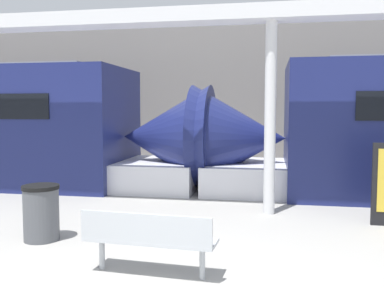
{
  "coord_description": "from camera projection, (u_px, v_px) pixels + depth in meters",
  "views": [
    {
      "loc": [
        1.17,
        -3.76,
        2.02
      ],
      "look_at": [
        -0.2,
        3.78,
        1.4
      ],
      "focal_mm": 40.0,
      "sensor_mm": 36.0,
      "label": 1
    }
  ],
  "objects": [
    {
      "name": "bench_near",
      "position": [
        148.0,
        237.0,
        5.15
      ],
      "size": [
        1.66,
        0.56,
        0.8
      ],
      "rotation": [
        0.0,
        0.0,
        -0.07
      ],
      "color": "#ADB2B7",
      "rests_on": "ground_plane"
    },
    {
      "name": "trash_bin",
      "position": [
        41.0,
        213.0,
        6.6
      ],
      "size": [
        0.56,
        0.56,
        0.86
      ],
      "color": "#4C4F54",
      "rests_on": "ground_plane"
    },
    {
      "name": "canopy_beam",
      "position": [
        272.0,
        13.0,
        7.99
      ],
      "size": [
        28.0,
        0.6,
        0.28
      ],
      "primitive_type": "cube",
      "color": "silver",
      "rests_on": "support_column_near"
    },
    {
      "name": "support_column_near",
      "position": [
        270.0,
        119.0,
        8.15
      ],
      "size": [
        0.22,
        0.22,
        3.68
      ],
      "primitive_type": "cylinder",
      "color": "silver",
      "rests_on": "ground_plane"
    },
    {
      "name": "station_wall",
      "position": [
        237.0,
        96.0,
        15.07
      ],
      "size": [
        56.0,
        0.2,
        5.0
      ],
      "primitive_type": "cube",
      "color": "gray",
      "rests_on": "ground_plane"
    }
  ]
}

